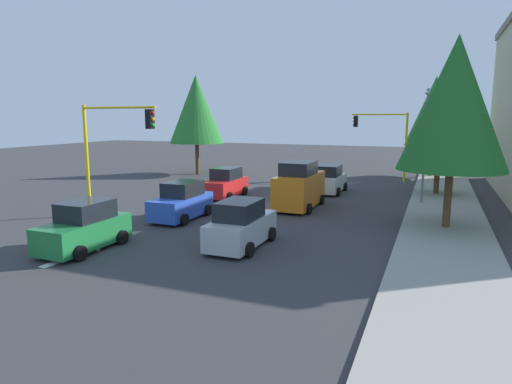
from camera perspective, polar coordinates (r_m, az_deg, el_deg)
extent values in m
plane|color=#353538|center=(27.01, 0.27, -1.78)|extent=(120.00, 120.00, 0.00)
cube|color=gray|center=(30.05, 23.00, -1.24)|extent=(80.00, 4.00, 0.15)
cube|color=silver|center=(18.56, -23.35, -7.88)|extent=(2.20, 0.36, 0.01)
cone|color=silver|center=(19.45, -20.62, -6.92)|extent=(0.01, 1.10, 1.10)
cylinder|color=yellow|center=(25.54, -20.88, 3.69)|extent=(0.18, 0.18, 5.96)
cylinder|color=yellow|center=(23.95, -17.28, 10.33)|extent=(0.12, 4.50, 0.12)
cube|color=black|center=(22.80, -13.48, 9.09)|extent=(0.36, 0.32, 0.96)
sphere|color=red|center=(22.70, -13.13, 9.86)|extent=(0.18, 0.18, 0.18)
sphere|color=yellow|center=(22.70, -13.10, 9.11)|extent=(0.18, 0.18, 0.18)
sphere|color=green|center=(22.70, -13.07, 8.35)|extent=(0.18, 0.18, 0.18)
cylinder|color=yellow|center=(38.73, 18.68, 5.43)|extent=(0.18, 0.18, 5.71)
cylinder|color=yellow|center=(38.85, 15.54, 9.59)|extent=(0.12, 4.50, 0.12)
cube|color=black|center=(39.12, 12.72, 8.85)|extent=(0.36, 0.32, 0.96)
sphere|color=red|center=(39.15, 12.48, 9.30)|extent=(0.18, 0.18, 0.18)
sphere|color=yellow|center=(39.15, 12.46, 8.86)|extent=(0.18, 0.18, 0.18)
sphere|color=green|center=(39.16, 12.44, 8.42)|extent=(0.18, 0.18, 0.18)
cylinder|color=slate|center=(28.64, 20.86, 5.31)|extent=(0.14, 0.14, 7.00)
cylinder|color=slate|center=(27.73, 21.22, 12.01)|extent=(1.80, 0.10, 0.10)
ellipsoid|color=silver|center=(26.82, 21.16, 11.79)|extent=(0.56, 0.28, 0.20)
cylinder|color=brown|center=(32.85, 22.19, 1.46)|extent=(0.36, 0.36, 2.16)
cone|color=#28752D|center=(32.60, 22.53, 6.76)|extent=(3.46, 3.46, 4.33)
cylinder|color=brown|center=(22.90, 23.41, -0.73)|extent=(0.36, 0.36, 3.07)
cone|color=#1E6023|center=(22.60, 24.16, 10.35)|extent=(4.92, 4.92, 6.15)
cylinder|color=brown|center=(42.75, 21.61, 3.80)|extent=(0.36, 0.36, 3.03)
cone|color=#28752D|center=(42.58, 21.97, 9.62)|extent=(4.84, 4.84, 6.06)
cylinder|color=brown|center=(42.28, -7.55, 4.40)|extent=(0.36, 0.36, 3.13)
cone|color=#28752D|center=(42.12, -7.69, 10.50)|extent=(5.00, 5.00, 6.25)
cube|color=orange|center=(26.39, 5.60, 0.31)|extent=(4.80, 1.90, 1.85)
cube|color=black|center=(25.98, 5.50, 3.07)|extent=(2.50, 1.67, 0.76)
cylinder|color=black|center=(28.21, 4.48, -0.70)|extent=(0.60, 0.20, 0.60)
cylinder|color=black|center=(27.68, 8.46, -0.98)|extent=(0.60, 0.20, 0.60)
cylinder|color=black|center=(25.44, 2.43, -1.81)|extent=(0.60, 0.20, 0.60)
cylinder|color=black|center=(24.85, 6.82, -2.15)|extent=(0.60, 0.20, 0.60)
cube|color=#1E7238|center=(19.34, -21.23, -4.94)|extent=(3.93, 1.70, 1.05)
cube|color=black|center=(19.28, -21.00, -2.21)|extent=(2.04, 1.50, 0.76)
cylinder|color=black|center=(17.99, -21.69, -7.34)|extent=(0.60, 0.20, 0.60)
cylinder|color=black|center=(19.26, -25.64, -6.51)|extent=(0.60, 0.20, 0.60)
cylinder|color=black|center=(19.73, -16.80, -5.59)|extent=(0.60, 0.20, 0.60)
cylinder|color=black|center=(20.90, -20.71, -4.96)|extent=(0.60, 0.20, 0.60)
cube|color=blue|center=(23.76, -9.58, -1.80)|extent=(3.96, 1.72, 1.05)
cube|color=black|center=(23.76, -9.39, 0.43)|extent=(2.06, 1.52, 0.76)
cylinder|color=black|center=(22.34, -9.19, -3.54)|extent=(0.60, 0.20, 0.60)
cylinder|color=black|center=(23.34, -13.07, -3.10)|extent=(0.60, 0.20, 0.60)
cylinder|color=black|center=(24.42, -6.20, -2.34)|extent=(0.60, 0.20, 0.60)
cylinder|color=black|center=(25.33, -9.87, -2.00)|extent=(0.60, 0.20, 0.60)
cube|color=white|center=(32.12, 9.42, 1.16)|extent=(4.03, 1.68, 1.05)
cube|color=black|center=(31.81, 9.39, 2.73)|extent=(2.10, 1.48, 0.76)
cylinder|color=black|center=(33.58, 8.39, 0.88)|extent=(0.60, 0.20, 0.60)
cylinder|color=black|center=(33.21, 11.40, 0.70)|extent=(0.60, 0.20, 0.60)
cylinder|color=black|center=(31.19, 7.28, 0.24)|extent=(0.60, 0.20, 0.60)
cylinder|color=black|center=(30.78, 10.52, 0.03)|extent=(0.60, 0.20, 0.60)
cube|color=#B2B5BA|center=(18.52, -1.87, -4.91)|extent=(4.03, 1.66, 1.05)
cube|color=black|center=(18.13, -2.15, -2.29)|extent=(2.10, 1.46, 0.76)
cylinder|color=black|center=(20.07, -2.74, -4.92)|extent=(0.60, 0.20, 0.60)
cylinder|color=black|center=(19.41, 2.05, -5.42)|extent=(0.60, 0.20, 0.60)
cylinder|color=black|center=(17.92, -6.12, -6.76)|extent=(0.60, 0.20, 0.60)
cylinder|color=black|center=(17.18, -0.84, -7.42)|extent=(0.60, 0.20, 0.60)
cube|color=red|center=(29.92, -3.99, 0.65)|extent=(4.01, 1.69, 1.05)
cube|color=black|center=(29.97, -3.84, 2.42)|extent=(2.08, 1.48, 0.76)
cylinder|color=black|center=(28.49, -3.44, -0.59)|extent=(0.60, 0.20, 0.60)
cylinder|color=black|center=(29.31, -6.63, -0.35)|extent=(0.60, 0.20, 0.60)
cylinder|color=black|center=(30.72, -1.45, 0.17)|extent=(0.60, 0.20, 0.60)
cylinder|color=black|center=(31.47, -4.46, 0.37)|extent=(0.60, 0.20, 0.60)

